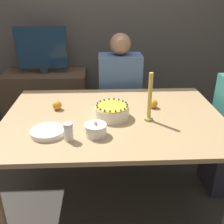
% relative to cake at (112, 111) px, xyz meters
% --- Properties ---
extents(ground_plane, '(12.00, 12.00, 0.00)m').
position_rel_cake_xyz_m(ground_plane, '(0.01, 0.02, -0.79)').
color(ground_plane, '#3D3833').
extents(wall_behind, '(8.00, 0.05, 2.60)m').
position_rel_cake_xyz_m(wall_behind, '(0.01, 1.42, 0.51)').
color(wall_behind, '#4C4742').
rests_on(wall_behind, ground_plane).
extents(dining_table, '(1.53, 1.08, 0.74)m').
position_rel_cake_xyz_m(dining_table, '(0.01, 0.02, -0.14)').
color(dining_table, tan).
rests_on(dining_table, ground_plane).
extents(cake, '(0.24, 0.24, 0.10)m').
position_rel_cake_xyz_m(cake, '(0.00, 0.00, 0.00)').
color(cake, white).
rests_on(cake, dining_table).
extents(sugar_bowl, '(0.13, 0.13, 0.10)m').
position_rel_cake_xyz_m(sugar_bowl, '(-0.11, -0.24, -0.01)').
color(sugar_bowl, white).
rests_on(sugar_bowl, dining_table).
extents(sugar_shaker, '(0.06, 0.06, 0.11)m').
position_rel_cake_xyz_m(sugar_shaker, '(-0.27, -0.29, 0.01)').
color(sugar_shaker, white).
rests_on(sugar_shaker, dining_table).
extents(plate_stack, '(0.21, 0.21, 0.03)m').
position_rel_cake_xyz_m(plate_stack, '(-0.40, -0.22, -0.03)').
color(plate_stack, white).
rests_on(plate_stack, dining_table).
extents(candle, '(0.06, 0.06, 0.33)m').
position_rel_cake_xyz_m(candle, '(0.25, -0.05, 0.09)').
color(candle, tan).
rests_on(candle, dining_table).
extents(orange_fruit_0, '(0.07, 0.07, 0.07)m').
position_rel_cake_xyz_m(orange_fruit_0, '(0.32, 0.15, -0.01)').
color(orange_fruit_0, orange).
rests_on(orange_fruit_0, dining_table).
extents(orange_fruit_1, '(0.07, 0.07, 0.07)m').
position_rel_cake_xyz_m(orange_fruit_1, '(-0.40, 0.15, -0.01)').
color(orange_fruit_1, orange).
rests_on(orange_fruit_1, dining_table).
extents(person_man_blue_shirt, '(0.40, 0.34, 1.20)m').
position_rel_cake_xyz_m(person_man_blue_shirt, '(0.11, 0.77, -0.27)').
color(person_man_blue_shirt, '#473D33').
rests_on(person_man_blue_shirt, ground_plane).
extents(side_cabinet, '(0.89, 0.44, 0.73)m').
position_rel_cake_xyz_m(side_cabinet, '(-0.69, 1.16, -0.42)').
color(side_cabinet, '#4C3828').
rests_on(side_cabinet, ground_plane).
extents(tv_monitor, '(0.54, 0.10, 0.49)m').
position_rel_cake_xyz_m(tv_monitor, '(-0.69, 1.16, 0.19)').
color(tv_monitor, '#2D2D33').
rests_on(tv_monitor, side_cabinet).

